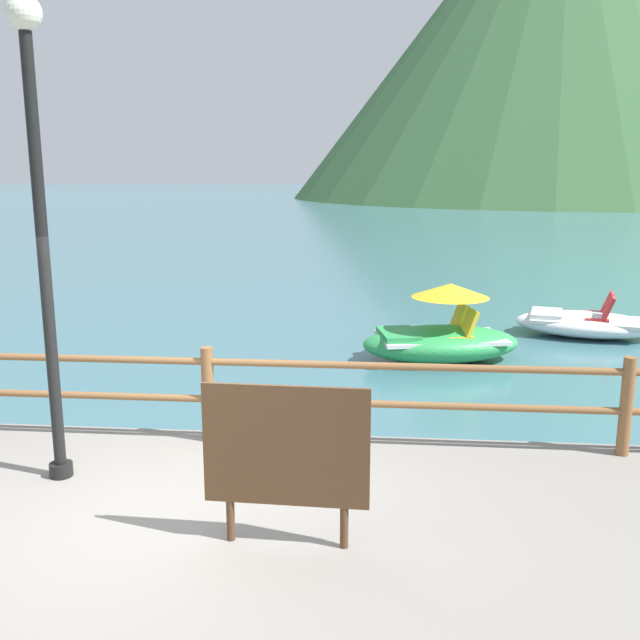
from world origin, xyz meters
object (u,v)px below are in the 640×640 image
Objects in this scene: pedal_boat_1 at (441,336)px; sign_board at (286,449)px; pedal_boat_2 at (584,323)px; lamp_post at (39,201)px.

sign_board is at bearing -103.59° from pedal_boat_1.
sign_board is 0.44× the size of pedal_boat_2.
lamp_post is 7.15m from pedal_boat_1.
pedal_boat_1 is at bearing 56.52° from lamp_post.
lamp_post is at bearing -130.48° from pedal_boat_2.
lamp_post is 10.30m from pedal_boat_2.
lamp_post is 2.86m from sign_board.
pedal_boat_1 is at bearing -144.50° from pedal_boat_2.
pedal_boat_2 is at bearing 49.52° from lamp_post.
sign_board is at bearing -24.16° from lamp_post.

